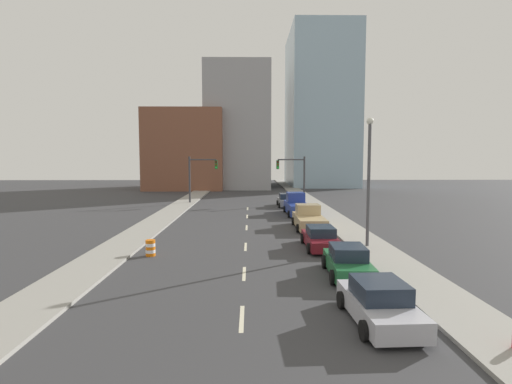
% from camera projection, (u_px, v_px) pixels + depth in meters
% --- Properties ---
extents(sidewalk_left, '(2.77, 99.04, 0.15)m').
position_uv_depth(sidewalk_left, '(189.00, 200.00, 54.18)').
color(sidewalk_left, gray).
rests_on(sidewalk_left, ground).
extents(sidewalk_right, '(2.77, 99.04, 0.15)m').
position_uv_depth(sidewalk_right, '(307.00, 200.00, 54.41)').
color(sidewalk_right, gray).
rests_on(sidewalk_right, ground).
extents(lane_stripe_at_9m, '(0.16, 2.40, 0.01)m').
position_uv_depth(lane_stripe_at_9m, '(242.00, 318.00, 14.24)').
color(lane_stripe_at_9m, beige).
rests_on(lane_stripe_at_9m, ground).
extents(lane_stripe_at_15m, '(0.16, 2.40, 0.01)m').
position_uv_depth(lane_stripe_at_15m, '(244.00, 273.00, 19.77)').
color(lane_stripe_at_15m, beige).
rests_on(lane_stripe_at_15m, ground).
extents(lane_stripe_at_21m, '(0.16, 2.40, 0.01)m').
position_uv_depth(lane_stripe_at_21m, '(246.00, 247.00, 25.77)').
color(lane_stripe_at_21m, beige).
rests_on(lane_stripe_at_21m, ground).
extents(lane_stripe_at_28m, '(0.16, 2.40, 0.01)m').
position_uv_depth(lane_stripe_at_28m, '(247.00, 228.00, 32.83)').
color(lane_stripe_at_28m, beige).
rests_on(lane_stripe_at_28m, ground).
extents(lane_stripe_at_34m, '(0.16, 2.40, 0.01)m').
position_uv_depth(lane_stripe_at_34m, '(247.00, 216.00, 39.13)').
color(lane_stripe_at_34m, beige).
rests_on(lane_stripe_at_34m, ground).
extents(lane_stripe_at_40m, '(0.16, 2.40, 0.01)m').
position_uv_depth(lane_stripe_at_40m, '(248.00, 209.00, 45.21)').
color(lane_stripe_at_40m, beige).
rests_on(lane_stripe_at_40m, ground).
extents(building_brick_left, '(14.00, 16.00, 14.39)m').
position_uv_depth(building_brick_left, '(188.00, 150.00, 75.71)').
color(building_brick_left, brown).
rests_on(building_brick_left, ground).
extents(building_office_center, '(12.00, 20.00, 23.05)m').
position_uv_depth(building_office_center, '(239.00, 129.00, 79.47)').
color(building_office_center, '#99999E').
rests_on(building_office_center, ground).
extents(building_glass_right, '(13.00, 20.00, 31.51)m').
position_uv_depth(building_glass_right, '(320.00, 110.00, 83.34)').
color(building_glass_right, '#99B7CC').
rests_on(building_glass_right, ground).
extents(traffic_signal_left, '(3.65, 0.35, 5.92)m').
position_uv_depth(traffic_signal_left, '(198.00, 173.00, 49.96)').
color(traffic_signal_left, '#38383D').
rests_on(traffic_signal_left, ground).
extents(traffic_signal_right, '(3.65, 0.35, 5.92)m').
position_uv_depth(traffic_signal_right, '(296.00, 173.00, 50.13)').
color(traffic_signal_right, '#38383D').
rests_on(traffic_signal_right, ground).
extents(traffic_barrel, '(0.56, 0.56, 0.95)m').
position_uv_depth(traffic_barrel, '(150.00, 248.00, 23.29)').
color(traffic_barrel, orange).
rests_on(traffic_barrel, ground).
extents(street_lamp, '(0.44, 0.44, 8.22)m').
position_uv_depth(street_lamp, '(369.00, 173.00, 24.99)').
color(street_lamp, '#4C4C51').
rests_on(street_lamp, ground).
extents(sedan_silver, '(2.28, 4.47, 1.49)m').
position_uv_depth(sedan_silver, '(379.00, 303.00, 13.84)').
color(sedan_silver, '#B2B2BC').
rests_on(sedan_silver, ground).
extents(sedan_green, '(2.25, 4.50, 1.50)m').
position_uv_depth(sedan_green, '(348.00, 262.00, 19.30)').
color(sedan_green, '#1E6033').
rests_on(sedan_green, ground).
extents(sedan_maroon, '(2.13, 4.80, 1.40)m').
position_uv_depth(sedan_maroon, '(321.00, 238.00, 25.31)').
color(sedan_maroon, maroon).
rests_on(sedan_maroon, ground).
extents(pickup_truck_tan, '(2.46, 5.61, 1.89)m').
position_uv_depth(pickup_truck_tan, '(309.00, 219.00, 32.56)').
color(pickup_truck_tan, tan).
rests_on(pickup_truck_tan, ground).
extents(pickup_truck_blue, '(2.38, 6.20, 2.18)m').
position_uv_depth(pickup_truck_blue, '(296.00, 206.00, 40.53)').
color(pickup_truck_blue, navy).
rests_on(pickup_truck_blue, ground).
extents(sedan_gray, '(2.04, 4.58, 1.55)m').
position_uv_depth(sedan_gray, '(286.00, 201.00, 47.23)').
color(sedan_gray, slate).
rests_on(sedan_gray, ground).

